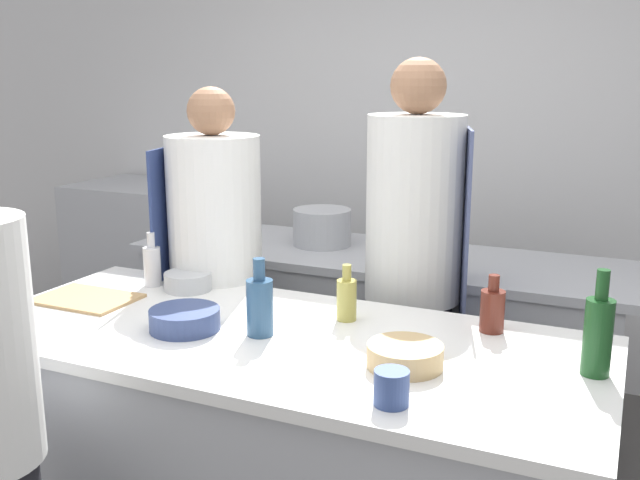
{
  "coord_description": "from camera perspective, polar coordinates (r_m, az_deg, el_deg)",
  "views": [
    {
      "loc": [
        1.06,
        -1.98,
        1.75
      ],
      "look_at": [
        0.0,
        0.35,
        1.15
      ],
      "focal_mm": 40.0,
      "sensor_mm": 36.0,
      "label": 1
    }
  ],
  "objects": [
    {
      "name": "stockpot",
      "position": [
        3.6,
        0.17,
        1.04
      ],
      "size": [
        0.29,
        0.29,
        0.18
      ],
      "color": "#A8AAAF",
      "rests_on": "pass_counter"
    },
    {
      "name": "bottle_cooking_oil",
      "position": [
        2.51,
        2.14,
        -4.67
      ],
      "size": [
        0.07,
        0.07,
        0.2
      ],
      "color": "#B2A84C",
      "rests_on": "prep_counter"
    },
    {
      "name": "oven_range",
      "position": [
        4.89,
        -13.34,
        -1.74
      ],
      "size": [
        0.94,
        0.68,
        1.05
      ],
      "color": "#A8AAAF",
      "rests_on": "ground_plane"
    },
    {
      "name": "bottle_olive_oil",
      "position": [
        2.37,
        -4.84,
        -5.2
      ],
      "size": [
        0.09,
        0.09,
        0.26
      ],
      "color": "#2D5175",
      "rests_on": "prep_counter"
    },
    {
      "name": "chef_at_stove",
      "position": [
        2.99,
        7.47,
        -3.34
      ],
      "size": [
        0.45,
        0.44,
        1.82
      ],
      "rotation": [
        0.0,
        0.0,
        -1.27
      ],
      "color": "black",
      "rests_on": "ground_plane"
    },
    {
      "name": "bowl_mixing_large",
      "position": [
        2.15,
        6.82,
        -9.18
      ],
      "size": [
        0.23,
        0.23,
        0.07
      ],
      "color": "tan",
      "rests_on": "prep_counter"
    },
    {
      "name": "bowl_ceramic_blue",
      "position": [
        2.47,
        -10.77,
        -6.25
      ],
      "size": [
        0.24,
        0.24,
        0.07
      ],
      "color": "navy",
      "rests_on": "prep_counter"
    },
    {
      "name": "pass_counter",
      "position": [
        3.61,
        4.17,
        -7.93
      ],
      "size": [
        2.39,
        0.72,
        0.9
      ],
      "color": "#A8AAAF",
      "rests_on": "ground_plane"
    },
    {
      "name": "chef_at_pass_far",
      "position": [
        3.12,
        -8.3,
        -3.86
      ],
      "size": [
        0.44,
        0.43,
        1.7
      ],
      "rotation": [
        0.0,
        0.0,
        1.79
      ],
      "color": "black",
      "rests_on": "ground_plane"
    },
    {
      "name": "prep_counter",
      "position": [
        2.59,
        -3.35,
        -16.92
      ],
      "size": [
        2.14,
        0.93,
        0.9
      ],
      "color": "#A8AAAF",
      "rests_on": "ground_plane"
    },
    {
      "name": "bottle_sauce",
      "position": [
        2.2,
        21.35,
        -7.0
      ],
      "size": [
        0.08,
        0.08,
        0.31
      ],
      "color": "#19471E",
      "rests_on": "prep_counter"
    },
    {
      "name": "bowl_prep_small",
      "position": [
        2.91,
        -10.51,
        -3.25
      ],
      "size": [
        0.19,
        0.19,
        0.07
      ],
      "color": "#B7BABC",
      "rests_on": "prep_counter"
    },
    {
      "name": "bottle_wine",
      "position": [
        2.98,
        -13.28,
        -1.93
      ],
      "size": [
        0.07,
        0.07,
        0.22
      ],
      "color": "silver",
      "rests_on": "prep_counter"
    },
    {
      "name": "bottle_vinegar",
      "position": [
        2.47,
        13.63,
        -5.4
      ],
      "size": [
        0.08,
        0.08,
        0.2
      ],
      "color": "#5B2319",
      "rests_on": "prep_counter"
    },
    {
      "name": "cutting_board",
      "position": [
        2.89,
        -18.2,
        -4.48
      ],
      "size": [
        0.37,
        0.26,
        0.01
      ],
      "color": "tan",
      "rests_on": "prep_counter"
    },
    {
      "name": "cup",
      "position": [
        1.91,
        5.74,
        -11.67
      ],
      "size": [
        0.09,
        0.09,
        0.1
      ],
      "color": "#33477F",
      "rests_on": "prep_counter"
    },
    {
      "name": "wall_back",
      "position": [
        4.26,
        10.07,
        8.24
      ],
      "size": [
        8.0,
        0.06,
        2.8
      ],
      "color": "silver",
      "rests_on": "ground_plane"
    }
  ]
}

